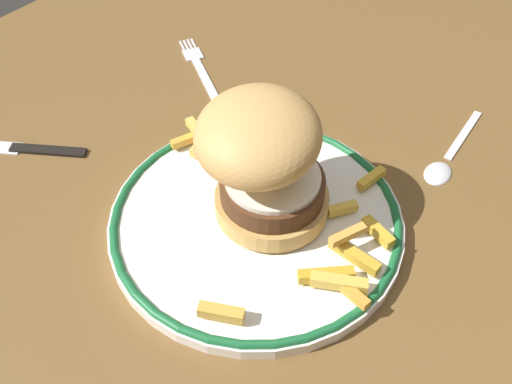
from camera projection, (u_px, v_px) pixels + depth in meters
ground_plane at (272, 263)px, 54.02cm from camera, size 112.56×104.47×4.00cm
dinner_plate at (256, 220)px, 53.78cm from camera, size 26.76×26.76×1.60cm
burger at (264, 161)px, 49.37cm from camera, size 14.02×13.58×12.26cm
fries_pile at (294, 220)px, 52.04cm from camera, size 22.91×25.77×2.22cm
fork at (200, 69)px, 70.86cm from camera, size 8.63×13.04×0.36cm
knife at (15, 147)px, 61.29cm from camera, size 11.01×15.94×0.70cm
spoon at (444, 163)px, 59.59cm from camera, size 13.39×2.88×0.90cm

